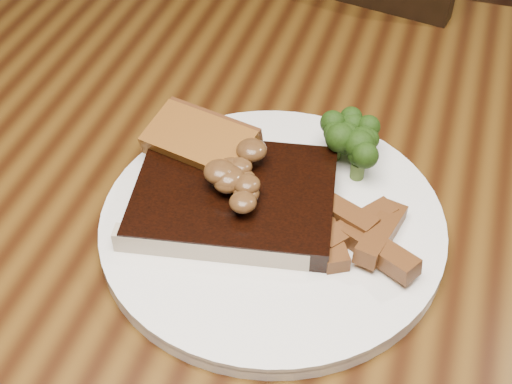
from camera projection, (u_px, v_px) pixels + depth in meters
The scene contains 9 objects.
dining_table at pixel (266, 281), 0.72m from camera, with size 1.60×0.90×0.75m.
chair_far at pixel (320, 94), 1.21m from camera, with size 0.49×0.49×0.89m.
plate at pixel (272, 225), 0.63m from camera, with size 0.30×0.30×0.01m, color white.
steak at pixel (234, 199), 0.63m from camera, with size 0.17×0.13×0.03m, color black.
steak_bone at pixel (211, 250), 0.59m from camera, with size 0.16×0.02×0.02m, color #B9A98F.
mushroom_pile at pixel (232, 179), 0.61m from camera, with size 0.08×0.08×0.03m, color #513519, non-canonical shape.
garlic_bread at pixel (201, 158), 0.67m from camera, with size 0.10×0.05×0.02m, color brown.
potato_wedges at pixel (367, 235), 0.60m from camera, with size 0.10×0.10×0.02m, color brown, non-canonical shape.
broccoli_cluster at pixel (341, 151), 0.67m from camera, with size 0.08×0.08×0.04m, color #1C3C0D, non-canonical shape.
Camera 1 is at (0.12, -0.43, 1.22)m, focal length 50.00 mm.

